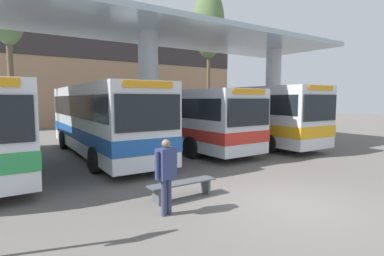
{
  "coord_description": "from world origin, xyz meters",
  "views": [
    {
      "loc": [
        -6.24,
        -4.79,
        2.68
      ],
      "look_at": [
        0.0,
        4.49,
        1.6
      ],
      "focal_mm": 28.0,
      "sensor_mm": 36.0,
      "label": 1
    }
  ],
  "objects_px": {
    "transit_bus_right_bay": "(172,115)",
    "transit_bus_far_right_bay": "(246,113)",
    "pedestrian_waiting": "(166,169)",
    "transit_bus_center_bay": "(101,117)",
    "poplar_tree_behind_left": "(7,10)",
    "waiting_bench_near_pillar": "(182,186)",
    "parked_car_street": "(140,115)",
    "poplar_tree_behind_right": "(209,24)"
  },
  "relations": [
    {
      "from": "pedestrian_waiting",
      "to": "poplar_tree_behind_left",
      "type": "bearing_deg",
      "value": 83.72
    },
    {
      "from": "transit_bus_far_right_bay",
      "to": "parked_car_street",
      "type": "relative_size",
      "value": 2.19
    },
    {
      "from": "transit_bus_right_bay",
      "to": "transit_bus_far_right_bay",
      "type": "height_order",
      "value": "transit_bus_far_right_bay"
    },
    {
      "from": "waiting_bench_near_pillar",
      "to": "parked_car_street",
      "type": "xyz_separation_m",
      "value": [
        8.24,
        21.07,
        0.7
      ]
    },
    {
      "from": "waiting_bench_near_pillar",
      "to": "poplar_tree_behind_left",
      "type": "height_order",
      "value": "poplar_tree_behind_left"
    },
    {
      "from": "transit_bus_right_bay",
      "to": "transit_bus_far_right_bay",
      "type": "xyz_separation_m",
      "value": [
        4.09,
        -1.83,
        0.11
      ]
    },
    {
      "from": "transit_bus_right_bay",
      "to": "poplar_tree_behind_right",
      "type": "relative_size",
      "value": 1.04
    },
    {
      "from": "transit_bus_center_bay",
      "to": "poplar_tree_behind_left",
      "type": "bearing_deg",
      "value": -55.88
    },
    {
      "from": "pedestrian_waiting",
      "to": "poplar_tree_behind_right",
      "type": "xyz_separation_m",
      "value": [
        12.21,
        14.6,
        7.83
      ]
    },
    {
      "from": "waiting_bench_near_pillar",
      "to": "parked_car_street",
      "type": "relative_size",
      "value": 0.42
    },
    {
      "from": "waiting_bench_near_pillar",
      "to": "poplar_tree_behind_right",
      "type": "bearing_deg",
      "value": 50.76
    },
    {
      "from": "waiting_bench_near_pillar",
      "to": "pedestrian_waiting",
      "type": "bearing_deg",
      "value": -140.08
    },
    {
      "from": "transit_bus_far_right_bay",
      "to": "transit_bus_right_bay",
      "type": "bearing_deg",
      "value": -21.87
    },
    {
      "from": "pedestrian_waiting",
      "to": "transit_bus_center_bay",
      "type": "bearing_deg",
      "value": 66.85
    },
    {
      "from": "transit_bus_far_right_bay",
      "to": "waiting_bench_near_pillar",
      "type": "distance_m",
      "value": 10.87
    },
    {
      "from": "poplar_tree_behind_left",
      "to": "transit_bus_right_bay",
      "type": "bearing_deg",
      "value": -29.59
    },
    {
      "from": "transit_bus_center_bay",
      "to": "transit_bus_right_bay",
      "type": "distance_m",
      "value": 4.44
    },
    {
      "from": "transit_bus_center_bay",
      "to": "parked_car_street",
      "type": "distance_m",
      "value": 15.82
    },
    {
      "from": "parked_car_street",
      "to": "poplar_tree_behind_left",
      "type": "bearing_deg",
      "value": -142.23
    },
    {
      "from": "transit_bus_right_bay",
      "to": "pedestrian_waiting",
      "type": "xyz_separation_m",
      "value": [
        -5.43,
        -9.07,
        -0.67
      ]
    },
    {
      "from": "waiting_bench_near_pillar",
      "to": "poplar_tree_behind_left",
      "type": "distance_m",
      "value": 14.85
    },
    {
      "from": "transit_bus_far_right_bay",
      "to": "pedestrian_waiting",
      "type": "relative_size",
      "value": 5.75
    },
    {
      "from": "poplar_tree_behind_right",
      "to": "parked_car_street",
      "type": "relative_size",
      "value": 2.56
    },
    {
      "from": "waiting_bench_near_pillar",
      "to": "pedestrian_waiting",
      "type": "height_order",
      "value": "pedestrian_waiting"
    },
    {
      "from": "poplar_tree_behind_left",
      "to": "parked_car_street",
      "type": "distance_m",
      "value": 15.55
    },
    {
      "from": "transit_bus_center_bay",
      "to": "poplar_tree_behind_left",
      "type": "height_order",
      "value": "poplar_tree_behind_left"
    },
    {
      "from": "poplar_tree_behind_left",
      "to": "poplar_tree_behind_right",
      "type": "relative_size",
      "value": 0.81
    },
    {
      "from": "transit_bus_far_right_bay",
      "to": "poplar_tree_behind_left",
      "type": "bearing_deg",
      "value": -25.51
    },
    {
      "from": "transit_bus_far_right_bay",
      "to": "pedestrian_waiting",
      "type": "distance_m",
      "value": 11.99
    },
    {
      "from": "poplar_tree_behind_right",
      "to": "pedestrian_waiting",
      "type": "bearing_deg",
      "value": -129.92
    },
    {
      "from": "transit_bus_center_bay",
      "to": "parked_car_street",
      "type": "relative_size",
      "value": 2.38
    },
    {
      "from": "transit_bus_far_right_bay",
      "to": "parked_car_street",
      "type": "xyz_separation_m",
      "value": [
        -0.36,
        14.61,
        -0.8
      ]
    },
    {
      "from": "transit_bus_center_bay",
      "to": "poplar_tree_behind_right",
      "type": "bearing_deg",
      "value": -149.09
    },
    {
      "from": "transit_bus_center_bay",
      "to": "poplar_tree_behind_left",
      "type": "distance_m",
      "value": 8.31
    },
    {
      "from": "transit_bus_center_bay",
      "to": "pedestrian_waiting",
      "type": "distance_m",
      "value": 8.38
    },
    {
      "from": "transit_bus_right_bay",
      "to": "transit_bus_center_bay",
      "type": "bearing_deg",
      "value": 9.67
    },
    {
      "from": "waiting_bench_near_pillar",
      "to": "poplar_tree_behind_right",
      "type": "relative_size",
      "value": 0.16
    },
    {
      "from": "poplar_tree_behind_left",
      "to": "poplar_tree_behind_right",
      "type": "distance_m",
      "value": 14.59
    },
    {
      "from": "poplar_tree_behind_right",
      "to": "parked_car_street",
      "type": "distance_m",
      "value": 11.12
    },
    {
      "from": "waiting_bench_near_pillar",
      "to": "pedestrian_waiting",
      "type": "distance_m",
      "value": 1.41
    },
    {
      "from": "pedestrian_waiting",
      "to": "transit_bus_far_right_bay",
      "type": "bearing_deg",
      "value": 21.45
    },
    {
      "from": "transit_bus_center_bay",
      "to": "pedestrian_waiting",
      "type": "height_order",
      "value": "transit_bus_center_bay"
    }
  ]
}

